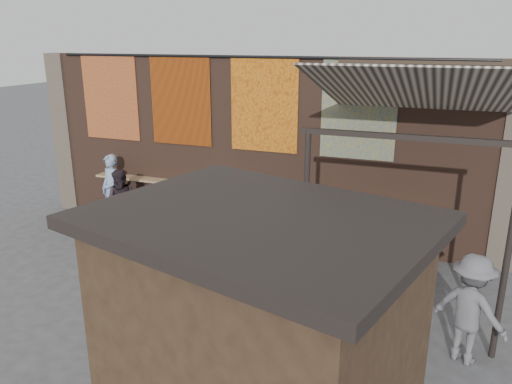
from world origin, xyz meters
TOP-DOWN VIEW (x-y plane):
  - ground at (0.00, 0.00)m, footprint 70.00×70.00m
  - brick_wall at (0.00, 2.70)m, footprint 10.00×0.40m
  - pier_left at (-5.20, 2.70)m, footprint 0.50×0.50m
  - pier_right at (5.20, 2.70)m, footprint 0.50×0.50m
  - eating_counter at (0.00, 2.33)m, footprint 8.00×0.32m
  - shelf_box at (-0.72, 2.30)m, footprint 0.63×0.27m
  - tapestry_redgold at (-3.60, 2.48)m, footprint 1.50×0.02m
  - tapestry_sun at (-1.70, 2.48)m, footprint 1.50×0.02m
  - tapestry_orange at (0.30, 2.48)m, footprint 1.50×0.02m
  - tapestry_multi at (2.30, 2.48)m, footprint 1.50×0.02m
  - hang_rail at (0.00, 2.47)m, footprint 9.50×0.06m
  - scooter_stool_0 at (-2.63, 1.95)m, footprint 0.37×0.83m
  - scooter_stool_1 at (-2.02, 2.03)m, footprint 0.34×0.76m
  - scooter_stool_2 at (-1.44, 1.99)m, footprint 0.40×0.89m
  - scooter_stool_3 at (-0.78, 1.96)m, footprint 0.38×0.84m
  - scooter_stool_4 at (-0.21, 1.98)m, footprint 0.34×0.76m
  - scooter_stool_5 at (0.41, 1.97)m, footprint 0.36×0.79m
  - scooter_stool_6 at (1.12, 1.95)m, footprint 0.35×0.78m
  - scooter_stool_7 at (1.67, 1.99)m, footprint 0.40×0.89m
  - scooter_stool_8 at (2.35, 2.01)m, footprint 0.36×0.81m
  - scooter_stool_9 at (2.98, 1.99)m, footprint 0.35×0.79m
  - diner_left at (-3.41, 2.00)m, footprint 0.71×0.56m
  - diner_right at (-2.70, 1.40)m, footprint 0.88×0.76m
  - shopper_navy at (2.62, 0.50)m, footprint 1.17×1.03m
  - shopper_grey at (4.52, -0.82)m, footprint 1.19×1.00m
  - shopper_tan at (3.53, 0.65)m, footprint 0.87×0.80m
  - market_stall at (2.51, -3.73)m, footprint 2.99×2.54m
  - stall_roof at (2.51, -3.73)m, footprint 3.37×2.90m
  - stall_sign at (2.77, -2.77)m, footprint 1.17×0.36m
  - stall_shelf at (2.77, -2.77)m, footprint 2.09×0.66m
  - awning_canvas at (3.50, 0.90)m, footprint 3.20×3.28m
  - awning_ledger at (3.50, 2.49)m, footprint 3.30×0.08m
  - awning_header at (3.50, -0.60)m, footprint 3.00×0.08m
  - awning_post_left at (2.10, -0.60)m, footprint 0.09×0.09m
  - awning_post_right at (4.90, -0.60)m, footprint 0.09×0.09m

SIDE VIEW (x-z plane):
  - ground at x=0.00m, z-range 0.00..0.00m
  - scooter_stool_1 at x=-2.02m, z-range 0.00..0.72m
  - scooter_stool_4 at x=-0.21m, z-range 0.00..0.73m
  - scooter_stool_6 at x=1.12m, z-range 0.00..0.74m
  - scooter_stool_9 at x=2.98m, z-range 0.00..0.75m
  - scooter_stool_5 at x=0.41m, z-range 0.00..0.75m
  - scooter_stool_8 at x=2.35m, z-range 0.00..0.77m
  - scooter_stool_0 at x=-2.63m, z-range 0.00..0.79m
  - scooter_stool_3 at x=-0.78m, z-range 0.00..0.80m
  - scooter_stool_7 at x=1.67m, z-range 0.00..0.84m
  - scooter_stool_2 at x=-1.44m, z-range 0.00..0.85m
  - shopper_tan at x=3.53m, z-range 0.00..1.49m
  - diner_right at x=-2.70m, z-range 0.00..1.56m
  - shopper_grey at x=4.52m, z-range 0.00..1.60m
  - diner_left at x=-3.41m, z-range 0.00..1.72m
  - shopper_navy at x=2.62m, z-range 0.00..1.90m
  - stall_shelf at x=2.77m, z-range 0.99..1.05m
  - eating_counter at x=0.00m, z-range 1.08..1.12m
  - shelf_box at x=-0.72m, z-range 1.12..1.36m
  - market_stall at x=2.51m, z-range 0.00..2.79m
  - awning_post_left at x=2.10m, z-range 0.00..3.10m
  - awning_post_right at x=4.90m, z-range 0.00..3.10m
  - brick_wall at x=0.00m, z-range 0.00..4.00m
  - pier_left at x=-5.20m, z-range 0.00..4.00m
  - pier_right at x=5.20m, z-range 0.00..4.00m
  - stall_sign at x=2.77m, z-range 1.77..2.27m
  - stall_roof at x=2.51m, z-range 2.79..2.91m
  - tapestry_redgold at x=-3.60m, z-range 2.00..4.00m
  - tapestry_sun at x=-1.70m, z-range 2.00..4.00m
  - tapestry_orange at x=0.30m, z-range 2.00..4.00m
  - tapestry_multi at x=2.30m, z-range 2.00..4.00m
  - awning_header at x=3.50m, z-range 3.04..3.12m
  - awning_canvas at x=3.50m, z-range 3.07..4.03m
  - awning_ledger at x=3.50m, z-range 3.89..4.01m
  - hang_rail at x=0.00m, z-range 3.95..4.01m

